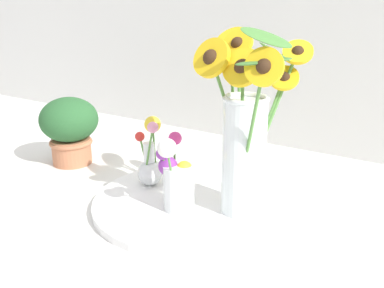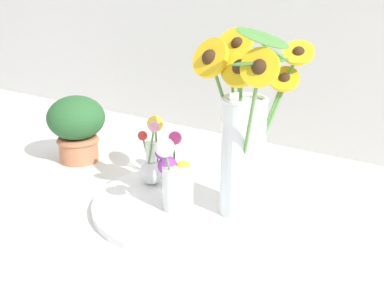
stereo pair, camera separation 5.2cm
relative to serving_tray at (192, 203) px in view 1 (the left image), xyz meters
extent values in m
plane|color=silver|center=(-0.03, -0.05, -0.01)|extent=(6.00, 6.00, 0.00)
cylinder|color=white|center=(0.00, 0.00, 0.00)|extent=(0.46, 0.46, 0.02)
cylinder|color=silver|center=(0.12, 0.01, 0.13)|extent=(0.09, 0.09, 0.25)
torus|color=silver|center=(0.12, 0.01, 0.26)|extent=(0.10, 0.10, 0.01)
cylinder|color=#568E42|center=(0.16, 0.06, 0.21)|extent=(0.07, 0.09, 0.27)
cylinder|color=yellow|center=(0.20, 0.10, 0.35)|extent=(0.07, 0.06, 0.06)
sphere|color=#382314|center=(0.20, 0.10, 0.35)|extent=(0.03, 0.03, 0.03)
cylinder|color=#568E42|center=(0.15, -0.03, 0.20)|extent=(0.08, 0.07, 0.29)
cylinder|color=yellow|center=(0.19, -0.07, 0.35)|extent=(0.09, 0.04, 0.09)
sphere|color=#382314|center=(0.19, -0.07, 0.35)|extent=(0.03, 0.03, 0.03)
cylinder|color=#568E42|center=(0.08, 0.04, 0.21)|extent=(0.05, 0.07, 0.31)
cylinder|color=yellow|center=(0.06, 0.07, 0.37)|extent=(0.10, 0.07, 0.08)
sphere|color=#382314|center=(0.06, 0.07, 0.37)|extent=(0.04, 0.04, 0.04)
cylinder|color=#568E42|center=(0.10, 0.04, 0.20)|extent=(0.04, 0.02, 0.33)
cylinder|color=yellow|center=(0.08, 0.05, 0.37)|extent=(0.07, 0.05, 0.07)
sphere|color=#382314|center=(0.08, 0.05, 0.37)|extent=(0.03, 0.03, 0.03)
cylinder|color=#568E42|center=(0.10, 0.00, 0.21)|extent=(0.09, 0.03, 0.26)
cylinder|color=yellow|center=(0.05, -0.01, 0.34)|extent=(0.11, 0.05, 0.10)
sphere|color=#382314|center=(0.05, -0.01, 0.34)|extent=(0.04, 0.04, 0.04)
cylinder|color=#568E42|center=(0.13, -0.01, 0.18)|extent=(0.02, 0.01, 0.30)
cylinder|color=yellow|center=(0.12, -0.01, 0.33)|extent=(0.09, 0.06, 0.08)
sphere|color=#382314|center=(0.12, -0.01, 0.33)|extent=(0.03, 0.03, 0.03)
cylinder|color=#568E42|center=(0.15, 0.05, 0.19)|extent=(0.05, 0.07, 0.22)
cylinder|color=yellow|center=(0.18, 0.08, 0.30)|extent=(0.07, 0.05, 0.06)
sphere|color=#382314|center=(0.18, 0.08, 0.30)|extent=(0.03, 0.03, 0.03)
ellipsoid|color=#477F38|center=(0.15, 0.08, 0.35)|extent=(0.09, 0.07, 0.05)
ellipsoid|color=#477F38|center=(0.18, -0.05, 0.35)|extent=(0.11, 0.11, 0.02)
ellipsoid|color=#477F38|center=(0.18, -0.04, 0.39)|extent=(0.10, 0.11, 0.06)
cylinder|color=white|center=(0.00, -0.06, 0.06)|extent=(0.07, 0.07, 0.10)
cylinder|color=#568E42|center=(-0.02, -0.05, 0.07)|extent=(0.02, 0.01, 0.08)
sphere|color=purple|center=(-0.03, -0.05, 0.11)|extent=(0.04, 0.04, 0.04)
cylinder|color=#568E42|center=(-0.02, -0.06, 0.08)|extent=(0.03, 0.02, 0.11)
sphere|color=purple|center=(-0.03, -0.07, 0.14)|extent=(0.03, 0.03, 0.03)
cylinder|color=#568E42|center=(0.01, -0.05, 0.07)|extent=(0.01, 0.01, 0.07)
sphere|color=yellow|center=(0.01, -0.04, 0.10)|extent=(0.04, 0.04, 0.04)
cylinder|color=#568E42|center=(-0.02, -0.04, 0.10)|extent=(0.02, 0.03, 0.12)
sphere|color=#C6337A|center=(-0.03, -0.02, 0.16)|extent=(0.03, 0.03, 0.03)
cylinder|color=#568E42|center=(0.00, -0.08, 0.10)|extent=(0.01, 0.04, 0.12)
sphere|color=white|center=(0.00, -0.10, 0.17)|extent=(0.04, 0.04, 0.04)
sphere|color=white|center=(-0.14, 0.02, 0.04)|extent=(0.06, 0.06, 0.06)
cylinder|color=white|center=(-0.14, 0.02, 0.10)|extent=(0.03, 0.03, 0.05)
cylinder|color=#568E42|center=(-0.13, 0.04, 0.10)|extent=(0.02, 0.02, 0.13)
sphere|color=yellow|center=(-0.14, 0.04, 0.16)|extent=(0.04, 0.04, 0.04)
cylinder|color=#568E42|center=(-0.16, 0.03, 0.08)|extent=(0.02, 0.01, 0.09)
sphere|color=red|center=(-0.17, 0.02, 0.13)|extent=(0.02, 0.02, 0.02)
cylinder|color=#568E42|center=(-0.12, 0.00, 0.10)|extent=(0.04, 0.02, 0.13)
sphere|color=pink|center=(-0.10, -0.01, 0.17)|extent=(0.03, 0.03, 0.03)
cylinder|color=#B7704C|center=(-0.45, 0.06, 0.03)|extent=(0.11, 0.11, 0.07)
torus|color=#B7704C|center=(-0.45, 0.06, 0.06)|extent=(0.12, 0.12, 0.01)
ellipsoid|color=#285B2D|center=(-0.45, 0.06, 0.12)|extent=(0.17, 0.17, 0.13)
camera|label=1|loc=(0.50, -0.81, 0.47)|focal=42.00mm
camera|label=2|loc=(0.55, -0.78, 0.47)|focal=42.00mm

